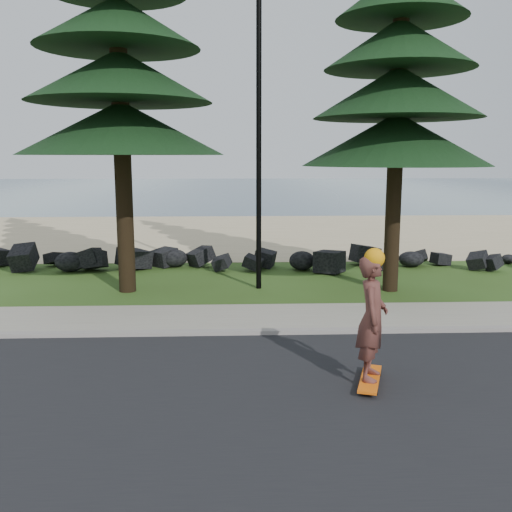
{
  "coord_description": "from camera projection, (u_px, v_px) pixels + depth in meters",
  "views": [
    {
      "loc": [
        -0.69,
        -11.9,
        3.54
      ],
      "look_at": [
        -0.2,
        0.0,
        1.45
      ],
      "focal_mm": 40.0,
      "sensor_mm": 36.0,
      "label": 1
    }
  ],
  "objects": [
    {
      "name": "road",
      "position": [
        284.0,
        414.0,
        7.92
      ],
      "size": [
        160.0,
        7.0,
        0.02
      ],
      "primitive_type": "cube",
      "color": "black",
      "rests_on": "ground"
    },
    {
      "name": "beach_sand",
      "position": [
        248.0,
        233.0,
        26.62
      ],
      "size": [
        160.0,
        15.0,
        0.01
      ],
      "primitive_type": "cube",
      "color": "tan",
      "rests_on": "ground"
    },
    {
      "name": "ocean",
      "position": [
        239.0,
        189.0,
        62.54
      ],
      "size": [
        160.0,
        58.0,
        0.01
      ],
      "primitive_type": "cube",
      "color": "#345164",
      "rests_on": "ground"
    },
    {
      "name": "seawall_boulders",
      "position": [
        255.0,
        271.0,
        17.86
      ],
      "size": [
        60.0,
        2.4,
        1.1
      ],
      "primitive_type": null,
      "color": "black",
      "rests_on": "ground"
    },
    {
      "name": "kerb",
      "position": [
        268.0,
        332.0,
        11.46
      ],
      "size": [
        160.0,
        0.2,
        0.1
      ],
      "primitive_type": "cube",
      "color": "gray",
      "rests_on": "ground"
    },
    {
      "name": "sidewalk",
      "position": [
        265.0,
        317.0,
        12.54
      ],
      "size": [
        160.0,
        2.0,
        0.08
      ],
      "primitive_type": "cube",
      "color": "gray",
      "rests_on": "ground"
    },
    {
      "name": "skateboarder",
      "position": [
        372.0,
        318.0,
        8.74
      ],
      "size": [
        0.66,
        1.19,
        2.16
      ],
      "rotation": [
        0.0,
        0.0,
        1.26
      ],
      "color": "orange",
      "rests_on": "ground"
    },
    {
      "name": "lamp_post",
      "position": [
        259.0,
        133.0,
        14.79
      ],
      "size": [
        0.25,
        0.14,
        8.14
      ],
      "color": "black",
      "rests_on": "ground"
    },
    {
      "name": "ground",
      "position": [
        265.0,
        322.0,
        12.35
      ],
      "size": [
        160.0,
        160.0,
        0.0
      ],
      "primitive_type": "plane",
      "color": "#2E4716",
      "rests_on": "ground"
    }
  ]
}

